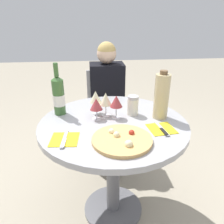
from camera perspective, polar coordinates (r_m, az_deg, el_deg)
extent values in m
plane|color=#9E937F|center=(1.88, 0.28, -23.95)|extent=(12.00, 12.00, 0.00)
cylinder|color=slate|center=(1.87, 0.28, -23.70)|extent=(0.45, 0.45, 0.02)
cylinder|color=slate|center=(1.62, 0.30, -14.96)|extent=(0.10, 0.10, 0.71)
cylinder|color=#9E9EA3|center=(1.41, 0.34, -3.16)|extent=(0.95, 0.95, 0.04)
cylinder|color=#ADADB2|center=(2.47, -1.16, -10.15)|extent=(0.35, 0.35, 0.01)
cylinder|color=#ADADB2|center=(2.36, -1.21, -5.97)|extent=(0.06, 0.06, 0.43)
cube|color=#ADADB2|center=(2.25, -1.26, -0.91)|extent=(0.39, 0.39, 0.03)
cube|color=#ADADB2|center=(2.34, -1.69, 5.96)|extent=(0.39, 0.02, 0.42)
cube|color=black|center=(2.20, -0.81, -7.92)|extent=(0.27, 0.35, 0.46)
cube|color=black|center=(2.15, -1.32, 5.74)|extent=(0.32, 0.23, 0.52)
sphere|color=#DBB293|center=(2.07, -1.42, 14.97)|extent=(0.18, 0.18, 0.18)
sphere|color=tan|center=(2.06, -1.42, 15.59)|extent=(0.17, 0.17, 0.17)
cylinder|color=tan|center=(1.19, 2.60, -7.24)|extent=(0.33, 0.33, 0.02)
sphere|color=#B22D1E|center=(1.23, 5.13, -5.38)|extent=(0.03, 0.03, 0.03)
sphere|color=beige|center=(1.12, 4.38, -8.37)|extent=(0.04, 0.04, 0.04)
sphere|color=beige|center=(1.24, -0.12, -5.07)|extent=(0.03, 0.03, 0.03)
sphere|color=beige|center=(1.20, 1.17, -5.96)|extent=(0.04, 0.04, 0.04)
cylinder|color=#38602D|center=(1.51, -13.74, 3.76)|extent=(0.08, 0.08, 0.24)
cone|color=#38602D|center=(1.47, -14.25, 8.62)|extent=(0.08, 0.08, 0.03)
cylinder|color=#38602D|center=(1.46, -14.46, 10.64)|extent=(0.03, 0.03, 0.09)
cylinder|color=silver|center=(1.52, -13.67, 3.08)|extent=(0.08, 0.08, 0.08)
cylinder|color=tan|center=(1.44, 12.80, 3.92)|extent=(0.10, 0.10, 0.29)
cylinder|color=brown|center=(1.39, 13.40, 10.03)|extent=(0.05, 0.05, 0.02)
cylinder|color=silver|center=(1.49, 5.43, 1.41)|extent=(0.08, 0.08, 0.11)
cylinder|color=#B2B2B7|center=(1.47, 5.53, 3.81)|extent=(0.07, 0.07, 0.02)
cylinder|color=silver|center=(1.53, -4.17, -0.21)|extent=(0.06, 0.06, 0.00)
cylinder|color=silver|center=(1.51, -4.22, 1.17)|extent=(0.01, 0.01, 0.08)
cone|color=beige|center=(1.48, -4.31, 3.98)|extent=(0.08, 0.08, 0.08)
cylinder|color=silver|center=(1.45, 1.08, -1.46)|extent=(0.06, 0.06, 0.00)
cylinder|color=silver|center=(1.44, 1.10, -0.01)|extent=(0.01, 0.01, 0.08)
cone|color=#9E383D|center=(1.41, 1.12, 2.86)|extent=(0.08, 0.08, 0.08)
cylinder|color=silver|center=(1.44, -4.03, -1.69)|extent=(0.06, 0.06, 0.00)
cylinder|color=silver|center=(1.43, -4.07, -0.48)|extent=(0.01, 0.01, 0.06)
cone|color=#9E383D|center=(1.40, -4.15, 2.10)|extent=(0.08, 0.08, 0.07)
cylinder|color=silver|center=(1.49, -1.61, -0.82)|extent=(0.06, 0.06, 0.00)
cylinder|color=silver|center=(1.47, -1.63, 0.55)|extent=(0.01, 0.01, 0.07)
cone|color=beige|center=(1.44, -1.66, 3.45)|extent=(0.08, 0.08, 0.08)
cube|color=yellow|center=(1.24, -12.31, -6.98)|extent=(0.16, 0.16, 0.00)
cube|color=silver|center=(1.23, -12.33, -6.80)|extent=(0.03, 0.19, 0.00)
cube|color=silver|center=(1.19, -12.54, -7.86)|extent=(0.03, 0.09, 0.00)
cube|color=yellow|center=(1.35, 12.77, -4.27)|extent=(0.17, 0.17, 0.00)
cube|color=silver|center=(1.35, 12.79, -4.10)|extent=(0.04, 0.19, 0.00)
cube|color=black|center=(1.31, 13.43, -4.98)|extent=(0.03, 0.09, 0.00)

